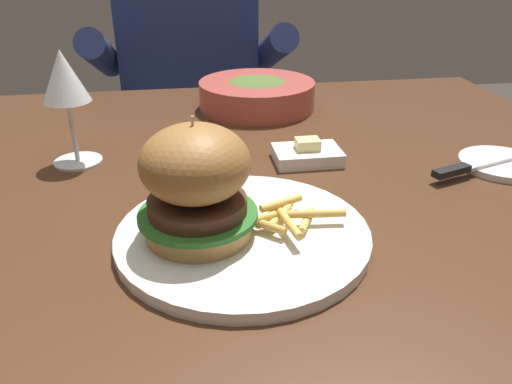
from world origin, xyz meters
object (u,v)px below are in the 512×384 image
object	(u,v)px
wine_glass	(64,82)
butter_dish	(307,154)
bread_plate	(502,164)
main_plate	(242,235)
diner_person	(192,123)
table_knife	(479,165)
burger_sandwich	(196,183)
soup_bowl	(257,94)

from	to	relation	value
wine_glass	butter_dish	size ratio (longest dim) A/B	1.69
wine_glass	bread_plate	bearing A→B (deg)	-10.27
main_plate	diner_person	distance (m)	0.95
wine_glass	diner_person	world-z (taller)	diner_person
wine_glass	butter_dish	xyz separation A→B (m)	(0.34, -0.05, -0.11)
table_knife	diner_person	size ratio (longest dim) A/B	0.17
diner_person	butter_dish	bearing A→B (deg)	-78.04
table_knife	diner_person	bearing A→B (deg)	115.58
burger_sandwich	bread_plate	distance (m)	0.48
table_knife	bread_plate	bearing A→B (deg)	18.30
bread_plate	main_plate	bearing A→B (deg)	-160.77
butter_dish	diner_person	distance (m)	0.77
main_plate	burger_sandwich	bearing A→B (deg)	-177.23
table_knife	soup_bowl	world-z (taller)	soup_bowl
main_plate	diner_person	bearing A→B (deg)	91.74
wine_glass	table_knife	distance (m)	0.60
table_knife	wine_glass	bearing A→B (deg)	167.41
table_knife	main_plate	bearing A→B (deg)	-160.64
bread_plate	diner_person	world-z (taller)	diner_person
table_knife	butter_dish	world-z (taller)	butter_dish
burger_sandwich	butter_dish	world-z (taller)	burger_sandwich
main_plate	burger_sandwich	world-z (taller)	burger_sandwich
table_knife	butter_dish	size ratio (longest dim) A/B	2.03
wine_glass	burger_sandwich	bearing A→B (deg)	-56.60
bread_plate	wine_glass	bearing A→B (deg)	169.73
main_plate	table_knife	bearing A→B (deg)	19.36
main_plate	wine_glass	size ratio (longest dim) A/B	1.68
burger_sandwich	bread_plate	world-z (taller)	burger_sandwich
diner_person	bread_plate	bearing A→B (deg)	-61.26
burger_sandwich	butter_dish	distance (m)	0.28
butter_dish	soup_bowl	distance (m)	0.28
main_plate	wine_glass	bearing A→B (deg)	130.48
butter_dish	soup_bowl	bearing A→B (deg)	96.92
burger_sandwich	diner_person	world-z (taller)	diner_person
bread_plate	table_knife	distance (m)	0.05
main_plate	soup_bowl	size ratio (longest dim) A/B	1.24
main_plate	butter_dish	xyz separation A→B (m)	(0.13, 0.21, 0.00)
soup_bowl	burger_sandwich	bearing A→B (deg)	-106.08
burger_sandwich	butter_dish	xyz separation A→B (m)	(0.17, 0.21, -0.06)
main_plate	soup_bowl	distance (m)	0.49
bread_plate	diner_person	size ratio (longest dim) A/B	0.10
main_plate	burger_sandwich	distance (m)	0.08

